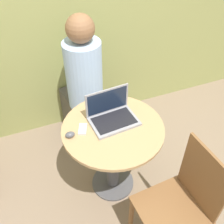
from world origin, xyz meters
name	(u,v)px	position (x,y,z in m)	size (l,w,h in m)	color
ground_plane	(113,183)	(0.00, 0.00, 0.00)	(12.00, 12.00, 0.00)	#7F6B56
round_table	(113,145)	(0.00, 0.00, 0.51)	(0.74, 0.74, 0.71)	#4C4C51
laptop	(112,115)	(0.02, 0.08, 0.75)	(0.35, 0.26, 0.22)	gray
cell_phone	(83,129)	(-0.21, 0.05, 0.71)	(0.09, 0.12, 0.02)	silver
computer_mouse	(70,135)	(-0.31, 0.02, 0.72)	(0.07, 0.05, 0.04)	#4C4C51
chair_empty	(180,205)	(0.23, -0.60, 0.47)	(0.42, 0.42, 0.91)	brown
person_seated	(83,91)	(-0.03, 0.67, 0.56)	(0.36, 0.51, 1.30)	#4C4742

